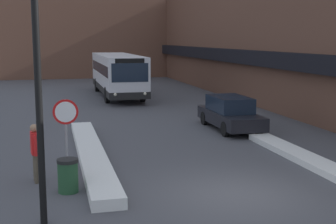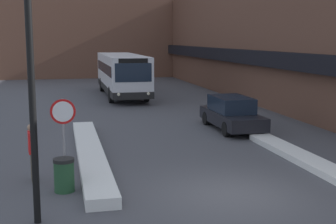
{
  "view_description": "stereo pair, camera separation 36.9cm",
  "coord_description": "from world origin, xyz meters",
  "px_view_note": "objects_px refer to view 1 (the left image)",
  "views": [
    {
      "loc": [
        -4.88,
        -11.5,
        4.25
      ],
      "look_at": [
        -0.39,
        6.43,
        1.32
      ],
      "focal_mm": 50.0,
      "sensor_mm": 36.0,
      "label": 1
    },
    {
      "loc": [
        -4.52,
        -11.59,
        4.25
      ],
      "look_at": [
        -0.39,
        6.43,
        1.32
      ],
      "focal_mm": 50.0,
      "sensor_mm": 36.0,
      "label": 2
    }
  ],
  "objects_px": {
    "city_bus": "(117,74)",
    "trash_bin": "(68,175)",
    "stop_sign": "(66,121)",
    "pedestrian": "(35,147)",
    "parked_car_front": "(230,113)",
    "street_lamp": "(48,33)"
  },
  "relations": [
    {
      "from": "city_bus",
      "to": "pedestrian",
      "type": "xyz_separation_m",
      "value": [
        -5.27,
        -20.17,
        -0.62
      ]
    },
    {
      "from": "trash_bin",
      "to": "stop_sign",
      "type": "bearing_deg",
      "value": 88.75
    },
    {
      "from": "street_lamp",
      "to": "trash_bin",
      "type": "height_order",
      "value": "street_lamp"
    },
    {
      "from": "stop_sign",
      "to": "street_lamp",
      "type": "height_order",
      "value": "street_lamp"
    },
    {
      "from": "trash_bin",
      "to": "pedestrian",
      "type": "bearing_deg",
      "value": 127.0
    },
    {
      "from": "parked_car_front",
      "to": "trash_bin",
      "type": "bearing_deg",
      "value": -136.06
    },
    {
      "from": "city_bus",
      "to": "trash_bin",
      "type": "distance_m",
      "value": 21.84
    },
    {
      "from": "stop_sign",
      "to": "street_lamp",
      "type": "distance_m",
      "value": 4.33
    },
    {
      "from": "parked_car_front",
      "to": "street_lamp",
      "type": "distance_m",
      "value": 13.07
    },
    {
      "from": "parked_car_front",
      "to": "street_lamp",
      "type": "height_order",
      "value": "street_lamp"
    },
    {
      "from": "city_bus",
      "to": "stop_sign",
      "type": "height_order",
      "value": "city_bus"
    },
    {
      "from": "parked_car_front",
      "to": "stop_sign",
      "type": "relative_size",
      "value": 1.89
    },
    {
      "from": "trash_bin",
      "to": "city_bus",
      "type": "bearing_deg",
      "value": 78.43
    },
    {
      "from": "city_bus",
      "to": "street_lamp",
      "type": "bearing_deg",
      "value": -101.42
    },
    {
      "from": "pedestrian",
      "to": "trash_bin",
      "type": "relative_size",
      "value": 1.85
    },
    {
      "from": "trash_bin",
      "to": "parked_car_front",
      "type": "bearing_deg",
      "value": 43.94
    },
    {
      "from": "pedestrian",
      "to": "stop_sign",
      "type": "bearing_deg",
      "value": 90.5
    },
    {
      "from": "stop_sign",
      "to": "pedestrian",
      "type": "xyz_separation_m",
      "value": [
        -0.93,
        -0.12,
        -0.72
      ]
    },
    {
      "from": "pedestrian",
      "to": "parked_car_front",
      "type": "bearing_deg",
      "value": 119.26
    },
    {
      "from": "city_bus",
      "to": "street_lamp",
      "type": "xyz_separation_m",
      "value": [
        -4.75,
        -23.51,
        2.69
      ]
    },
    {
      "from": "city_bus",
      "to": "trash_bin",
      "type": "relative_size",
      "value": 12.04
    },
    {
      "from": "pedestrian",
      "to": "street_lamp",
      "type": "bearing_deg",
      "value": 2.18
    }
  ]
}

